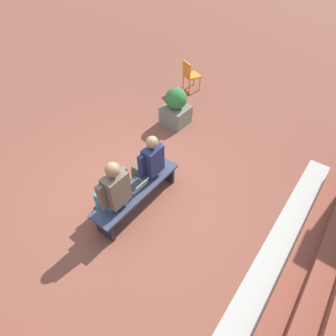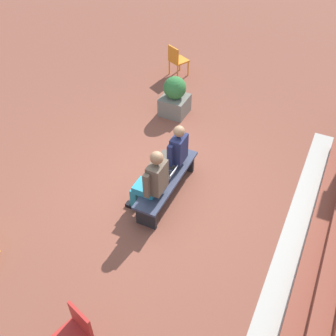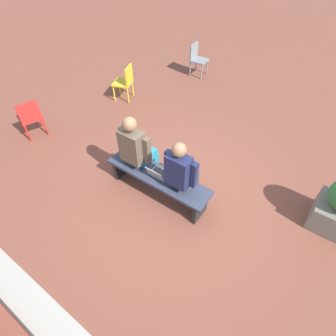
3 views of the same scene
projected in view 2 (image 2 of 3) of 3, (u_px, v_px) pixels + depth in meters
ground_plane at (162, 185)px, 7.50m from camera, size 60.00×60.00×0.00m
concrete_strip at (293, 239)px, 6.55m from camera, size 6.33×0.40×0.01m
bench at (167, 181)px, 7.06m from camera, size 1.80×0.44×0.45m
person_student at (173, 152)px, 7.12m from camera, size 0.53×0.66×1.32m
person_adult at (151, 181)px, 6.53m from camera, size 0.56×0.71×1.38m
laptop at (168, 175)px, 6.97m from camera, size 0.32×0.29×0.21m
plastic_chair_far_right at (75, 332)px, 4.88m from camera, size 0.52×0.52×0.84m
plastic_chair_by_pillar at (177, 59)px, 10.33m from camera, size 0.56×0.56×0.84m
planter at (175, 97)px, 9.02m from camera, size 0.60×0.60×0.94m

